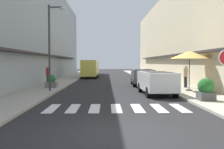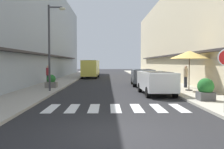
# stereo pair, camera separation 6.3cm
# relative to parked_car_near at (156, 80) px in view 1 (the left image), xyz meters

# --- Properties ---
(ground_plane) EXTENTS (109.55, 109.55, 0.00)m
(ground_plane) POSITION_rel_parked_car_near_xyz_m (-2.73, 11.15, -0.92)
(ground_plane) COLOR #232326
(sidewalk_left) EXTENTS (2.80, 69.71, 0.12)m
(sidewalk_left) POSITION_rel_parked_car_near_xyz_m (-7.91, 11.15, -0.86)
(sidewalk_left) COLOR #9E998E
(sidewalk_left) RESTS_ON ground_plane
(sidewalk_right) EXTENTS (2.80, 69.71, 0.12)m
(sidewalk_right) POSITION_rel_parked_car_near_xyz_m (2.45, 11.15, -0.86)
(sidewalk_right) COLOR #ADA899
(sidewalk_right) RESTS_ON ground_plane
(building_row_left) EXTENTS (5.50, 46.82, 11.52)m
(building_row_left) POSITION_rel_parked_car_near_xyz_m (-11.81, 12.64, 4.84)
(building_row_left) COLOR #939EA8
(building_row_left) RESTS_ON ground_plane
(building_row_right) EXTENTS (5.50, 46.82, 10.36)m
(building_row_right) POSITION_rel_parked_car_near_xyz_m (6.35, 12.64, 4.25)
(building_row_right) COLOR beige
(building_row_right) RESTS_ON ground_plane
(crosswalk) EXTENTS (6.15, 2.20, 0.01)m
(crosswalk) POSITION_rel_parked_car_near_xyz_m (-2.73, -4.68, -0.92)
(crosswalk) COLOR silver
(crosswalk) RESTS_ON ground_plane
(parked_car_near) EXTENTS (1.93, 4.31, 1.47)m
(parked_car_near) POSITION_rel_parked_car_near_xyz_m (0.00, 0.00, 0.00)
(parked_car_near) COLOR silver
(parked_car_near) RESTS_ON ground_plane
(parked_car_mid) EXTENTS (1.94, 4.19, 1.47)m
(parked_car_mid) POSITION_rel_parked_car_near_xyz_m (0.00, 6.35, -0.00)
(parked_car_mid) COLOR #4C5156
(parked_car_mid) RESTS_ON ground_plane
(delivery_van) EXTENTS (2.17, 5.47, 2.37)m
(delivery_van) POSITION_rel_parked_car_near_xyz_m (-5.31, 17.70, 0.48)
(delivery_van) COLOR #D8CC4C
(delivery_van) RESTS_ON ground_plane
(street_lamp) EXTENTS (1.19, 0.28, 5.77)m
(street_lamp) POSITION_rel_parked_car_near_xyz_m (-6.82, 1.26, 2.70)
(street_lamp) COLOR #38383D
(street_lamp) RESTS_ON sidewalk_left
(cafe_umbrella) EXTENTS (2.69, 2.69, 2.74)m
(cafe_umbrella) POSITION_rel_parked_car_near_xyz_m (2.54, 1.35, 1.65)
(cafe_umbrella) COLOR #262626
(cafe_umbrella) RESTS_ON sidewalk_right
(planter_corner) EXTENTS (0.83, 0.83, 1.13)m
(planter_corner) POSITION_rel_parked_car_near_xyz_m (1.90, -3.18, -0.24)
(planter_corner) COLOR #4C4C4C
(planter_corner) RESTS_ON sidewalk_right
(planter_midblock) EXTENTS (0.84, 0.84, 1.01)m
(planter_midblock) POSITION_rel_parked_car_near_xyz_m (-7.40, 3.57, -0.36)
(planter_midblock) COLOR slate
(planter_midblock) RESTS_ON sidewalk_left
(pedestrian_walking_near) EXTENTS (0.34, 0.34, 1.68)m
(pedestrian_walking_near) POSITION_rel_parked_car_near_xyz_m (-8.38, 6.66, 0.08)
(pedestrian_walking_near) COLOR #282B33
(pedestrian_walking_near) RESTS_ON sidewalk_left
(pedestrian_walking_far) EXTENTS (0.34, 0.34, 1.70)m
(pedestrian_walking_far) POSITION_rel_parked_car_near_xyz_m (2.98, 3.49, 0.09)
(pedestrian_walking_far) COLOR #282B33
(pedestrian_walking_far) RESTS_ON sidewalk_right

